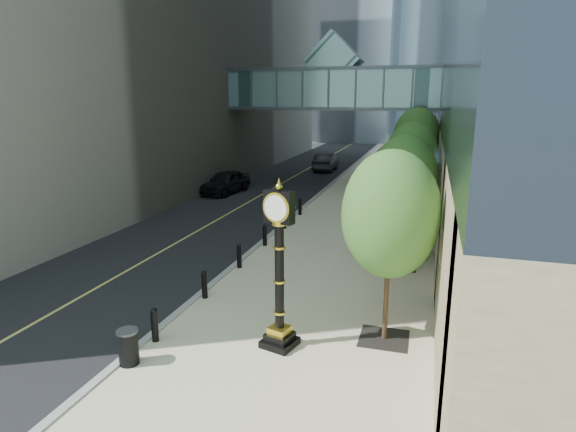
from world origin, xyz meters
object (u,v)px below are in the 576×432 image
object	(u,v)px
street_clock	(279,279)
trash_bin	(128,348)
pedestrian	(425,225)
car_far	(326,162)
car_near	(226,182)

from	to	relation	value
street_clock	trash_bin	distance (m)	4.35
trash_bin	pedestrian	size ratio (longest dim) A/B	0.57
car_far	car_near	bearing A→B (deg)	69.05
street_clock	pedestrian	distance (m)	12.36
trash_bin	pedestrian	world-z (taller)	pedestrian
pedestrian	car_far	xyz separation A→B (m)	(-9.58, 21.92, -0.01)
trash_bin	car_near	size ratio (longest dim) A/B	0.18
street_clock	pedestrian	size ratio (longest dim) A/B	2.93
pedestrian	car_far	bearing A→B (deg)	-58.90
car_far	street_clock	bearing A→B (deg)	98.39
street_clock	car_near	bearing A→B (deg)	132.90
street_clock	trash_bin	xyz separation A→B (m)	(-3.51, -2.03, -1.57)
trash_bin	car_near	bearing A→B (deg)	107.47
pedestrian	car_far	size ratio (longest dim) A/B	0.32
pedestrian	car_far	distance (m)	23.92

